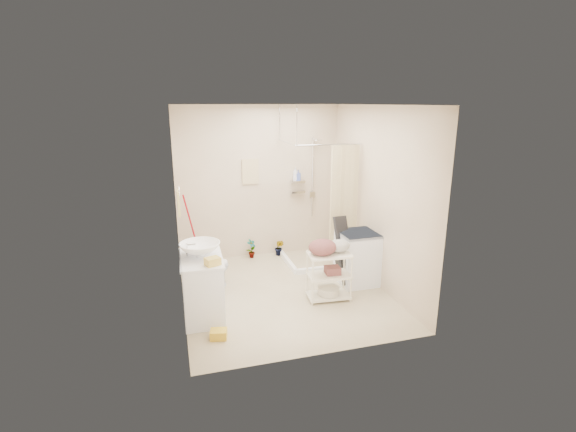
# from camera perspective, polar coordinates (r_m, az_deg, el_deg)

# --- Properties ---
(floor) EXTENTS (3.20, 3.20, 0.00)m
(floor) POSITION_cam_1_polar(r_m,az_deg,el_deg) (6.09, -0.56, -10.30)
(floor) COLOR beige
(floor) RESTS_ON ground
(ceiling) EXTENTS (2.80, 3.20, 0.04)m
(ceiling) POSITION_cam_1_polar(r_m,az_deg,el_deg) (5.49, -0.63, 14.97)
(ceiling) COLOR silver
(ceiling) RESTS_ON ground
(wall_back) EXTENTS (2.80, 0.04, 2.60)m
(wall_back) POSITION_cam_1_polar(r_m,az_deg,el_deg) (7.17, -3.99, 4.57)
(wall_back) COLOR beige
(wall_back) RESTS_ON ground
(wall_front) EXTENTS (2.80, 0.04, 2.60)m
(wall_front) POSITION_cam_1_polar(r_m,az_deg,el_deg) (4.19, 5.21, -3.30)
(wall_front) COLOR beige
(wall_front) RESTS_ON ground
(wall_left) EXTENTS (0.04, 3.20, 2.60)m
(wall_left) POSITION_cam_1_polar(r_m,az_deg,el_deg) (5.46, -14.91, 0.67)
(wall_left) COLOR beige
(wall_left) RESTS_ON ground
(wall_right) EXTENTS (0.04, 3.20, 2.60)m
(wall_right) POSITION_cam_1_polar(r_m,az_deg,el_deg) (6.16, 12.08, 2.48)
(wall_right) COLOR beige
(wall_right) RESTS_ON ground
(vanity) EXTENTS (0.54, 0.92, 0.80)m
(vanity) POSITION_cam_1_polar(r_m,az_deg,el_deg) (5.42, -11.58, -9.36)
(vanity) COLOR white
(vanity) RESTS_ON ground
(sink) EXTENTS (0.55, 0.55, 0.17)m
(sink) POSITION_cam_1_polar(r_m,az_deg,el_deg) (5.25, -11.95, -4.48)
(sink) COLOR white
(sink) RESTS_ON vanity
(counter_basket) EXTENTS (0.20, 0.18, 0.09)m
(counter_basket) POSITION_cam_1_polar(r_m,az_deg,el_deg) (4.95, -10.27, -6.13)
(counter_basket) COLOR gold
(counter_basket) RESTS_ON vanity
(floor_basket) EXTENTS (0.31, 0.26, 0.15)m
(floor_basket) POSITION_cam_1_polar(r_m,az_deg,el_deg) (5.04, -9.48, -15.44)
(floor_basket) COLOR yellow
(floor_basket) RESTS_ON ground
(toilet) EXTENTS (0.67, 0.42, 0.65)m
(toilet) POSITION_cam_1_polar(r_m,az_deg,el_deg) (6.25, -11.10, -6.64)
(toilet) COLOR white
(toilet) RESTS_ON ground
(mop) EXTENTS (0.14, 0.14, 1.22)m
(mop) POSITION_cam_1_polar(r_m,az_deg,el_deg) (7.03, -13.23, -1.86)
(mop) COLOR #9E0310
(mop) RESTS_ON ground
(potted_plant_a) EXTENTS (0.22, 0.20, 0.34)m
(potted_plant_a) POSITION_cam_1_polar(r_m,az_deg,el_deg) (7.30, -5.03, -4.46)
(potted_plant_a) COLOR #9C5430
(potted_plant_a) RESTS_ON ground
(potted_plant_b) EXTENTS (0.21, 0.20, 0.29)m
(potted_plant_b) POSITION_cam_1_polar(r_m,az_deg,el_deg) (7.39, -1.20, -4.34)
(potted_plant_b) COLOR #9B5F33
(potted_plant_b) RESTS_ON ground
(hanging_towel) EXTENTS (0.28, 0.03, 0.42)m
(hanging_towel) POSITION_cam_1_polar(r_m,az_deg,el_deg) (7.09, -5.17, 6.06)
(hanging_towel) COLOR beige
(hanging_towel) RESTS_ON wall_back
(towel_ring) EXTENTS (0.04, 0.22, 0.34)m
(towel_ring) POSITION_cam_1_polar(r_m,az_deg,el_deg) (5.23, -14.76, 1.96)
(towel_ring) COLOR #F0E389
(towel_ring) RESTS_ON wall_left
(tp_holder) EXTENTS (0.08, 0.12, 0.14)m
(tp_holder) POSITION_cam_1_polar(r_m,az_deg,el_deg) (5.68, -14.12, -4.85)
(tp_holder) COLOR white
(tp_holder) RESTS_ON wall_left
(shower) EXTENTS (1.10, 1.10, 2.10)m
(shower) POSITION_cam_1_polar(r_m,az_deg,el_deg) (6.93, 3.90, 2.08)
(shower) COLOR white
(shower) RESTS_ON ground
(shampoo_bottle_a) EXTENTS (0.11, 0.11, 0.23)m
(shampoo_bottle_a) POSITION_cam_1_polar(r_m,az_deg,el_deg) (7.24, 1.00, 5.78)
(shampoo_bottle_a) COLOR silver
(shampoo_bottle_a) RESTS_ON shower
(shampoo_bottle_b) EXTENTS (0.11, 0.11, 0.18)m
(shampoo_bottle_b) POSITION_cam_1_polar(r_m,az_deg,el_deg) (7.25, 1.42, 5.59)
(shampoo_bottle_b) COLOR #4558A6
(shampoo_bottle_b) RESTS_ON shower
(washing_machine) EXTENTS (0.54, 0.56, 0.79)m
(washing_machine) POSITION_cam_1_polar(r_m,az_deg,el_deg) (6.32, 9.46, -5.64)
(washing_machine) COLOR white
(washing_machine) RESTS_ON ground
(laundry_rack) EXTENTS (0.60, 0.38, 0.79)m
(laundry_rack) POSITION_cam_1_polar(r_m,az_deg,el_deg) (5.76, 5.63, -7.61)
(laundry_rack) COLOR #EFE8CE
(laundry_rack) RESTS_ON ground
(ironing_board) EXTENTS (0.30, 0.23, 1.05)m
(ironing_board) POSITION_cam_1_polar(r_m,az_deg,el_deg) (6.22, 7.71, -4.62)
(ironing_board) COLOR black
(ironing_board) RESTS_ON ground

